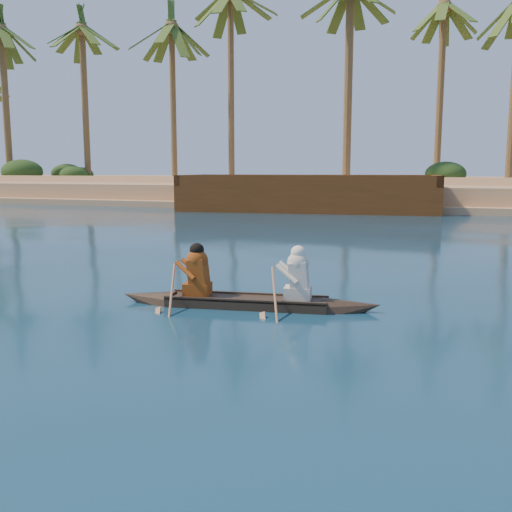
% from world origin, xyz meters
% --- Properties ---
extents(sandy_embankment, '(150.00, 51.00, 1.50)m').
position_xyz_m(sandy_embankment, '(0.00, 46.89, 0.53)').
color(sandy_embankment, tan).
rests_on(sandy_embankment, ground).
extents(palm_grove, '(110.00, 14.00, 16.00)m').
position_xyz_m(palm_grove, '(0.00, 35.00, 8.00)').
color(palm_grove, '#325A20').
rests_on(palm_grove, ground).
extents(shrub_cluster, '(100.00, 6.00, 2.40)m').
position_xyz_m(shrub_cluster, '(0.00, 31.50, 1.20)').
color(shrub_cluster, '#213613').
rests_on(shrub_cluster, ground).
extents(canoe, '(4.37, 1.21, 1.19)m').
position_xyz_m(canoe, '(5.78, 0.77, 0.23)').
color(canoe, '#36271D').
rests_on(canoe, ground).
extents(barge_mid, '(14.09, 6.06, 2.28)m').
position_xyz_m(barge_mid, '(1.26, 22.42, 0.80)').
color(barge_mid, brown).
rests_on(barge_mid, ground).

